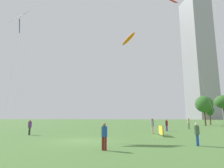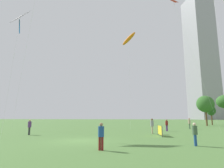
{
  "view_description": "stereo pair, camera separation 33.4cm",
  "coord_description": "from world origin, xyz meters",
  "px_view_note": "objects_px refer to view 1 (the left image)",
  "views": [
    {
      "loc": [
        4.41,
        -15.89,
        1.98
      ],
      "look_at": [
        1.19,
        11.52,
        6.75
      ],
      "focal_mm": 30.46,
      "sensor_mm": 36.0,
      "label": 1
    },
    {
      "loc": [
        4.74,
        -15.84,
        1.98
      ],
      "look_at": [
        1.19,
        11.52,
        6.75
      ],
      "focal_mm": 30.46,
      "sensor_mm": 36.0,
      "label": 2
    }
  ],
  "objects_px": {
    "park_tree_1": "(210,111)",
    "event_banner": "(161,130)",
    "person_standing_3": "(104,134)",
    "person_standing_4": "(152,125)",
    "kite_flying_0": "(20,17)",
    "person_standing_5": "(197,132)",
    "person_standing_2": "(189,123)",
    "person_standing_1": "(30,126)",
    "kite_flying_3": "(174,2)",
    "park_tree_0": "(204,104)",
    "park_tree_2": "(223,102)",
    "person_standing_6": "(167,124)",
    "kite_flying_2": "(128,39)",
    "distant_highrise_0": "(198,57)"
  },
  "relations": [
    {
      "from": "park_tree_1",
      "to": "event_banner",
      "type": "xyz_separation_m",
      "value": [
        -15.83,
        -29.11,
        -2.88
      ]
    },
    {
      "from": "person_standing_3",
      "to": "person_standing_4",
      "type": "bearing_deg",
      "value": 72.27
    },
    {
      "from": "kite_flying_0",
      "to": "event_banner",
      "type": "distance_m",
      "value": 21.28
    },
    {
      "from": "person_standing_5",
      "to": "person_standing_2",
      "type": "bearing_deg",
      "value": -159.29
    },
    {
      "from": "person_standing_3",
      "to": "kite_flying_0",
      "type": "xyz_separation_m",
      "value": [
        -11.87,
        8.36,
        13.18
      ]
    },
    {
      "from": "person_standing_1",
      "to": "person_standing_5",
      "type": "height_order",
      "value": "person_standing_1"
    },
    {
      "from": "kite_flying_3",
      "to": "park_tree_0",
      "type": "relative_size",
      "value": 2.82
    },
    {
      "from": "person_standing_3",
      "to": "park_tree_0",
      "type": "xyz_separation_m",
      "value": [
        17.44,
        33.33,
        3.86
      ]
    },
    {
      "from": "park_tree_0",
      "to": "park_tree_1",
      "type": "xyz_separation_m",
      "value": [
        2.92,
        4.96,
        -1.33
      ]
    },
    {
      "from": "park_tree_2",
      "to": "event_banner",
      "type": "height_order",
      "value": "park_tree_2"
    },
    {
      "from": "person_standing_1",
      "to": "park_tree_2",
      "type": "distance_m",
      "value": 48.65
    },
    {
      "from": "kite_flying_3",
      "to": "event_banner",
      "type": "bearing_deg",
      "value": -124.55
    },
    {
      "from": "person_standing_5",
      "to": "kite_flying_3",
      "type": "height_order",
      "value": "kite_flying_3"
    },
    {
      "from": "person_standing_6",
      "to": "kite_flying_0",
      "type": "relative_size",
      "value": 0.11
    },
    {
      "from": "person_standing_5",
      "to": "kite_flying_2",
      "type": "bearing_deg",
      "value": -131.5
    },
    {
      "from": "person_standing_2",
      "to": "kite_flying_2",
      "type": "relative_size",
      "value": 0.1
    },
    {
      "from": "kite_flying_0",
      "to": "event_banner",
      "type": "xyz_separation_m",
      "value": [
        16.41,
        0.82,
        -13.53
      ]
    },
    {
      "from": "kite_flying_2",
      "to": "park_tree_1",
      "type": "relative_size",
      "value": 3.78
    },
    {
      "from": "person_standing_4",
      "to": "event_banner",
      "type": "xyz_separation_m",
      "value": [
        0.58,
        -2.7,
        -0.44
      ]
    },
    {
      "from": "person_standing_6",
      "to": "park_tree_0",
      "type": "relative_size",
      "value": 0.24
    },
    {
      "from": "kite_flying_0",
      "to": "distant_highrise_0",
      "type": "bearing_deg",
      "value": 63.67
    },
    {
      "from": "distant_highrise_0",
      "to": "park_tree_0",
      "type": "bearing_deg",
      "value": -125.36
    },
    {
      "from": "park_tree_2",
      "to": "person_standing_1",
      "type": "bearing_deg",
      "value": -136.47
    },
    {
      "from": "park_tree_2",
      "to": "person_standing_2",
      "type": "bearing_deg",
      "value": -125.72
    },
    {
      "from": "person_standing_3",
      "to": "distant_highrise_0",
      "type": "xyz_separation_m",
      "value": [
        53.06,
        139.57,
        48.0
      ]
    },
    {
      "from": "kite_flying_3",
      "to": "park_tree_1",
      "type": "distance_m",
      "value": 31.2
    },
    {
      "from": "park_tree_1",
      "to": "event_banner",
      "type": "distance_m",
      "value": 33.26
    },
    {
      "from": "person_standing_3",
      "to": "person_standing_4",
      "type": "height_order",
      "value": "person_standing_4"
    },
    {
      "from": "person_standing_3",
      "to": "kite_flying_2",
      "type": "height_order",
      "value": "kite_flying_2"
    },
    {
      "from": "park_tree_2",
      "to": "distant_highrise_0",
      "type": "distance_m",
      "value": 110.24
    },
    {
      "from": "person_standing_3",
      "to": "kite_flying_0",
      "type": "height_order",
      "value": "kite_flying_0"
    },
    {
      "from": "person_standing_5",
      "to": "kite_flying_3",
      "type": "bearing_deg",
      "value": -153.71
    },
    {
      "from": "person_standing_5",
      "to": "distant_highrise_0",
      "type": "relative_size",
      "value": 0.02
    },
    {
      "from": "person_standing_5",
      "to": "kite_flying_0",
      "type": "relative_size",
      "value": 0.1
    },
    {
      "from": "person_standing_1",
      "to": "person_standing_5",
      "type": "bearing_deg",
      "value": 57.35
    },
    {
      "from": "person_standing_1",
      "to": "kite_flying_2",
      "type": "xyz_separation_m",
      "value": [
        10.67,
        14.35,
        15.8
      ]
    },
    {
      "from": "event_banner",
      "to": "kite_flying_2",
      "type": "bearing_deg",
      "value": 104.58
    },
    {
      "from": "person_standing_3",
      "to": "kite_flying_2",
      "type": "xyz_separation_m",
      "value": [
        0.95,
        22.96,
        15.84
      ]
    },
    {
      "from": "person_standing_1",
      "to": "kite_flying_3",
      "type": "relative_size",
      "value": 0.09
    },
    {
      "from": "person_standing_1",
      "to": "person_standing_4",
      "type": "relative_size",
      "value": 0.95
    },
    {
      "from": "person_standing_4",
      "to": "kite_flying_2",
      "type": "bearing_deg",
      "value": -165.71
    },
    {
      "from": "park_tree_0",
      "to": "person_standing_1",
      "type": "bearing_deg",
      "value": -137.71
    },
    {
      "from": "kite_flying_2",
      "to": "person_standing_6",
      "type": "bearing_deg",
      "value": -50.63
    },
    {
      "from": "person_standing_3",
      "to": "park_tree_1",
      "type": "relative_size",
      "value": 0.34
    },
    {
      "from": "person_standing_1",
      "to": "distant_highrise_0",
      "type": "height_order",
      "value": "distant_highrise_0"
    },
    {
      "from": "park_tree_1",
      "to": "person_standing_3",
      "type": "bearing_deg",
      "value": -118.01
    },
    {
      "from": "person_standing_6",
      "to": "event_banner",
      "type": "distance_m",
      "value": 7.46
    },
    {
      "from": "person_standing_3",
      "to": "person_standing_1",
      "type": "bearing_deg",
      "value": 139.16
    },
    {
      "from": "park_tree_2",
      "to": "kite_flying_0",
      "type": "bearing_deg",
      "value": -137.96
    },
    {
      "from": "park_tree_0",
      "to": "park_tree_1",
      "type": "bearing_deg",
      "value": 59.51
    }
  ]
}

